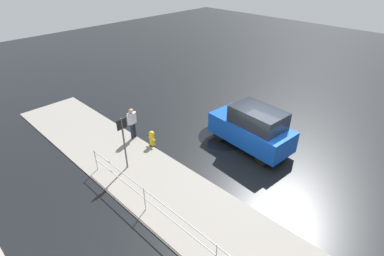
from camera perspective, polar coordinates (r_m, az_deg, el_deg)
The scene contains 8 objects.
ground_plane at distance 13.65m, azimuth 12.29°, elevation -5.90°, with size 60.00×60.00×0.00m, color black.
kerb_strip at distance 11.06m, azimuth -0.24°, elevation -15.27°, with size 24.00×3.20×0.04m, color gray.
moving_hatchback at distance 13.91m, azimuth 11.44°, elevation 0.02°, with size 4.03×2.04×2.06m.
fire_hydrant at distance 14.15m, azimuth -7.64°, elevation -2.02°, with size 0.42×0.31×0.80m.
pedestrian at distance 14.60m, azimuth -11.34°, elevation 1.27°, with size 0.30×0.56×1.62m.
metal_railing at distance 9.76m, azimuth -2.96°, elevation -17.16°, with size 9.82×0.04×1.05m.
sign_post at distance 12.29m, azimuth -12.94°, elevation -1.58°, with size 0.07×0.44×2.40m.
puddle_patch at distance 14.98m, azimuth 6.00°, elevation -1.68°, with size 2.51×2.51×0.01m, color black.
Camera 1 is at (-5.42, 9.68, 7.96)m, focal length 28.00 mm.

